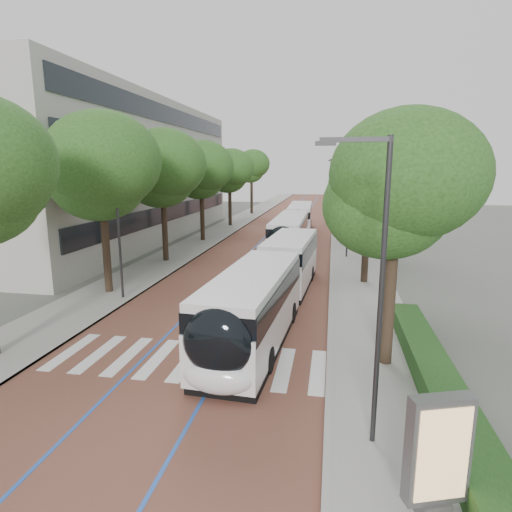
% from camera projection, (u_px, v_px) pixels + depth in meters
% --- Properties ---
extents(ground, '(160.00, 160.00, 0.00)m').
position_uv_depth(ground, '(174.00, 372.00, 15.68)').
color(ground, '#51544C').
rests_on(ground, ground).
extents(road, '(11.00, 140.00, 0.02)m').
position_uv_depth(road, '(288.00, 227.00, 54.24)').
color(road, brown).
rests_on(road, ground).
extents(sidewalk_left, '(4.00, 140.00, 0.12)m').
position_uv_depth(sidewalk_left, '(230.00, 225.00, 55.52)').
color(sidewalk_left, gray).
rests_on(sidewalk_left, ground).
extents(sidewalk_right, '(4.00, 140.00, 0.12)m').
position_uv_depth(sidewalk_right, '(348.00, 228.00, 52.94)').
color(sidewalk_right, gray).
rests_on(sidewalk_right, ground).
extents(kerb_left, '(0.20, 140.00, 0.14)m').
position_uv_depth(kerb_left, '(245.00, 226.00, 55.20)').
color(kerb_left, gray).
rests_on(kerb_left, ground).
extents(kerb_right, '(0.20, 140.00, 0.14)m').
position_uv_depth(kerb_right, '(332.00, 228.00, 53.27)').
color(kerb_right, gray).
rests_on(kerb_right, ground).
extents(zebra_crossing, '(10.55, 3.60, 0.01)m').
position_uv_depth(zebra_crossing, '(188.00, 360.00, 16.60)').
color(zebra_crossing, silver).
rests_on(zebra_crossing, ground).
extents(lane_line_left, '(0.12, 126.00, 0.01)m').
position_uv_depth(lane_line_left, '(275.00, 227.00, 54.51)').
color(lane_line_left, '#2351B3').
rests_on(lane_line_left, road).
extents(lane_line_right, '(0.12, 126.00, 0.01)m').
position_uv_depth(lane_line_right, '(300.00, 227.00, 53.96)').
color(lane_line_right, '#2351B3').
rests_on(lane_line_right, road).
extents(office_building, '(18.11, 40.00, 14.00)m').
position_uv_depth(office_building, '(91.00, 172.00, 44.62)').
color(office_building, '#9A988E').
rests_on(office_building, ground).
extents(hedge, '(1.20, 14.00, 0.80)m').
position_uv_depth(hedge, '(437.00, 381.00, 14.00)').
color(hedge, '#143C16').
rests_on(hedge, sidewalk_right).
extents(streetlight_near, '(1.82, 0.20, 8.00)m').
position_uv_depth(streetlight_near, '(375.00, 272.00, 10.67)').
color(streetlight_near, '#2A2A2C').
rests_on(streetlight_near, sidewalk_right).
extents(streetlight_far, '(1.82, 0.20, 8.00)m').
position_uv_depth(streetlight_far, '(346.00, 200.00, 34.78)').
color(streetlight_far, '#2A2A2C').
rests_on(streetlight_far, sidewalk_right).
extents(lamp_post_left, '(0.14, 0.14, 8.00)m').
position_uv_depth(lamp_post_left, '(119.00, 228.00, 23.61)').
color(lamp_post_left, '#2A2A2C').
rests_on(lamp_post_left, sidewalk_left).
extents(trees_left, '(6.48, 60.57, 9.92)m').
position_uv_depth(trees_left, '(183.00, 172.00, 37.42)').
color(trees_left, black).
rests_on(trees_left, ground).
extents(trees_right, '(5.58, 47.45, 9.02)m').
position_uv_depth(trees_right, '(360.00, 179.00, 35.24)').
color(trees_right, black).
rests_on(trees_right, ground).
extents(lead_bus, '(3.67, 18.52, 3.20)m').
position_uv_depth(lead_bus, '(272.00, 285.00, 21.40)').
color(lead_bus, black).
rests_on(lead_bus, ground).
extents(bus_queued_0, '(2.57, 12.40, 3.20)m').
position_uv_depth(bus_queued_0, '(289.00, 235.00, 37.21)').
color(bus_queued_0, silver).
rests_on(bus_queued_0, ground).
extents(bus_queued_1, '(2.93, 12.47, 3.20)m').
position_uv_depth(bus_queued_1, '(300.00, 219.00, 49.48)').
color(bus_queued_1, silver).
rests_on(bus_queued_1, ground).
extents(ad_panel, '(1.38, 0.77, 2.77)m').
position_uv_depth(ad_panel, '(438.00, 455.00, 8.77)').
color(ad_panel, '#59595B').
rests_on(ad_panel, sidewalk_right).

